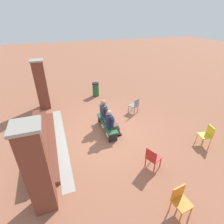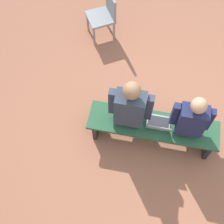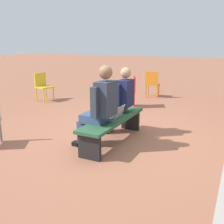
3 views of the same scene
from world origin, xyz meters
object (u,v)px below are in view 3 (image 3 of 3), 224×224
object	(u,v)px
bench	(113,123)
person_adult	(100,106)
plastic_chair_near_bench_right	(152,83)
plastic_chair_mid_courtyard	(130,90)
plastic_chair_far_right	(43,85)
laptop	(115,114)
person_student	(120,99)

from	to	relation	value
bench	person_adult	bearing A→B (deg)	-11.55
plastic_chair_near_bench_right	plastic_chair_mid_courtyard	bearing A→B (deg)	-4.23
plastic_chair_mid_courtyard	plastic_chair_far_right	bearing A→B (deg)	-81.44
laptop	plastic_chair_near_bench_right	size ratio (longest dim) A/B	0.38
person_adult	laptop	world-z (taller)	person_adult
plastic_chair_mid_courtyard	plastic_chair_far_right	world-z (taller)	same
bench	plastic_chair_near_bench_right	bearing A→B (deg)	-171.20
plastic_chair_mid_courtyard	plastic_chair_far_right	size ratio (longest dim) A/B	1.00
plastic_chair_far_right	plastic_chair_near_bench_right	bearing A→B (deg)	124.86
person_student	plastic_chair_near_bench_right	world-z (taller)	person_student
plastic_chair_far_right	person_student	bearing A→B (deg)	62.79
person_student	plastic_chair_near_bench_right	size ratio (longest dim) A/B	1.53
person_adult	plastic_chair_mid_courtyard	size ratio (longest dim) A/B	1.65
bench	plastic_chair_near_bench_right	distance (m)	4.20
laptop	bench	bearing A→B (deg)	-11.39
person_student	plastic_chair_near_bench_right	distance (m)	3.76
plastic_chair_near_bench_right	plastic_chair_far_right	xyz separation A→B (m)	(1.96, -2.82, 0.00)
bench	person_student	distance (m)	0.56
person_adult	plastic_chair_near_bench_right	bearing A→B (deg)	-172.74
person_student	plastic_chair_near_bench_right	bearing A→B (deg)	-171.14
laptop	plastic_chair_mid_courtyard	size ratio (longest dim) A/B	0.38
laptop	plastic_chair_near_bench_right	bearing A→B (deg)	-170.91
person_student	laptop	xyz separation A→B (m)	(0.38, 0.08, -0.19)
bench	plastic_chair_mid_courtyard	world-z (taller)	plastic_chair_mid_courtyard
plastic_chair_far_right	laptop	bearing A→B (deg)	58.53
bench	plastic_chair_mid_courtyard	size ratio (longest dim) A/B	2.14
person_student	laptop	bearing A→B (deg)	11.33
person_student	plastic_chair_mid_courtyard	size ratio (longest dim) A/B	1.53
laptop	plastic_chair_far_right	bearing A→B (deg)	-121.47
bench	plastic_chair_near_bench_right	xyz separation A→B (m)	(-4.15, -0.64, 0.13)
person_adult	plastic_chair_far_right	distance (m)	4.23
person_student	plastic_chair_far_right	world-z (taller)	person_student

